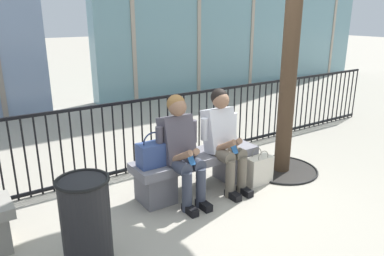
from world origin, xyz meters
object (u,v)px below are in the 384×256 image
Objects in this scene: stone_bench at (197,168)px; handbag_on_bench at (153,154)px; seated_person_with_phone at (181,146)px; trash_can at (86,223)px; shopping_bag at (259,170)px; seated_person_companion at (224,137)px.

stone_bench is 0.66m from handbag_on_bench.
trash_can is at bearing -156.15° from seated_person_with_phone.
seated_person_with_phone is at bearing 23.85° from trash_can.
trash_can is (-0.99, -0.68, -0.17)m from handbag_on_bench.
seated_person_companion is at bearing 157.03° from shopping_bag.
shopping_bag is at bearing -23.16° from stone_bench.
trash_can is at bearing -145.44° from handbag_on_bench.
stone_bench is 0.80m from shopping_bag.
seated_person_with_phone is 2.66× the size of shopping_bag.
seated_person_with_phone is 0.31m from handbag_on_bench.
seated_person_with_phone is 1.49× the size of trash_can.
shopping_bag is at bearing 9.36° from trash_can.
seated_person_with_phone is 1.41m from trash_can.
shopping_bag is (1.03, -0.18, -0.47)m from seated_person_with_phone.
trash_can is (-1.87, -0.56, -0.23)m from seated_person_companion.
seated_person_with_phone is 3.14× the size of handbag_on_bench.
seated_person_with_phone reaches higher than shopping_bag.
seated_person_companion reaches higher than trash_can.
stone_bench is 3.52× the size of shopping_bag.
seated_person_companion is (0.30, -0.13, 0.38)m from stone_bench.
handbag_on_bench is at bearing 157.26° from seated_person_with_phone.
trash_can is (-1.27, -0.56, -0.23)m from seated_person_with_phone.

